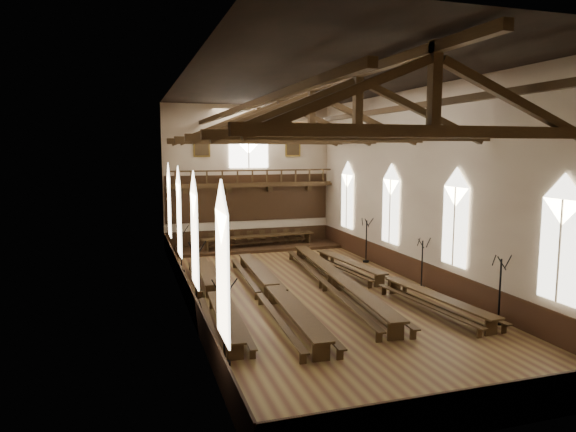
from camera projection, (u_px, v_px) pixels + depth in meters
name	position (u px, v px, depth m)	size (l,w,h in m)	color
ground	(311.00, 292.00, 24.93)	(26.00, 26.00, 0.00)	brown
room_walls	(311.00, 159.00, 24.10)	(26.00, 26.00, 26.00)	#C1AF92
wainscot_band	(311.00, 280.00, 24.85)	(12.00, 26.00, 1.20)	#32190F
side_windows	(311.00, 216.00, 24.45)	(11.85, 19.80, 4.50)	white
end_window	(249.00, 145.00, 36.19)	(2.80, 0.12, 3.80)	white
minstrels_gallery	(250.00, 192.00, 36.40)	(11.80, 1.24, 3.70)	#3C2913
portraits	(249.00, 146.00, 36.21)	(7.75, 0.09, 1.45)	brown
roof_trusses	(312.00, 121.00, 23.87)	(11.70, 25.70, 2.80)	#3C2913
refectory_row_a	(214.00, 292.00, 23.16)	(1.71, 13.82, 0.68)	#3C2913
refectory_row_b	(273.00, 289.00, 23.40)	(1.89, 14.66, 0.77)	#3C2913
refectory_row_c	(337.00, 277.00, 25.45)	(2.28, 15.00, 0.80)	#3C2913
refectory_row_d	(387.00, 280.00, 25.24)	(2.15, 14.28, 0.72)	#3C2913
dais	(259.00, 247.00, 35.80)	(11.40, 2.96, 0.20)	#32190F
high_table	(259.00, 237.00, 35.70)	(8.16, 1.77, 0.76)	#3C2913
high_chairs	(256.00, 237.00, 36.46)	(6.71, 0.42, 0.95)	#3C2913
candelabrum_left_near	(224.00, 339.00, 16.41)	(0.85, 0.83, 2.84)	black
candelabrum_left_mid	(196.00, 285.00, 22.90)	(0.82, 0.87, 2.87)	black
candelabrum_left_far	(181.00, 258.00, 28.93)	(0.71, 0.82, 2.67)	black
candelabrum_right_near	(499.00, 303.00, 20.29)	(0.79, 0.85, 2.80)	black
candelabrum_right_mid	(422.00, 273.00, 25.58)	(0.76, 0.75, 2.55)	black
candelabrum_right_far	(366.00, 249.00, 31.47)	(0.77, 0.84, 2.74)	black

